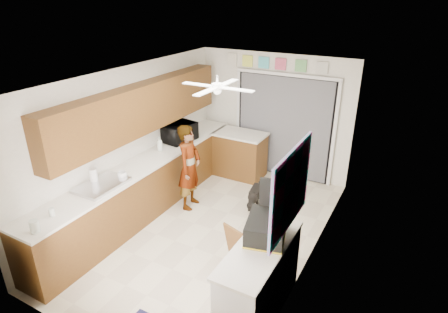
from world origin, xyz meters
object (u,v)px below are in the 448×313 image
at_px(soap_bottle, 160,144).
at_px(man, 189,167).
at_px(paper_towel_roll, 94,176).
at_px(dog, 256,196).
at_px(microwave, 180,133).
at_px(suitcase, 266,228).
at_px(cup, 122,175).

xyz_separation_m(soap_bottle, man, (0.64, -0.03, -0.30)).
relative_size(soap_bottle, paper_towel_roll, 1.13).
relative_size(man, dog, 2.80).
xyz_separation_m(microwave, man, (0.60, -0.60, -0.34)).
xyz_separation_m(suitcase, man, (-2.04, 1.44, -0.29)).
distance_m(soap_bottle, paper_towel_roll, 1.48).
bearing_deg(soap_bottle, dog, 16.07).
distance_m(microwave, dog, 1.88).
bearing_deg(dog, suitcase, -72.48).
relative_size(soap_bottle, dog, 0.49).
distance_m(microwave, suitcase, 3.34).
relative_size(soap_bottle, man, 0.17).
height_order(cup, paper_towel_roll, paper_towel_roll).
bearing_deg(cup, paper_towel_roll, -128.57).
height_order(suitcase, man, man).
bearing_deg(microwave, cup, -167.61).
bearing_deg(paper_towel_roll, dog, 47.80).
bearing_deg(suitcase, cup, 158.98).
bearing_deg(microwave, man, -126.79).
distance_m(microwave, soap_bottle, 0.57).
bearing_deg(suitcase, soap_bottle, 137.44).
distance_m(cup, man, 1.24).
distance_m(microwave, man, 0.92).
relative_size(paper_towel_roll, man, 0.15).
bearing_deg(paper_towel_roll, cup, 51.43).
bearing_deg(suitcase, man, 131.00).
relative_size(soap_bottle, suitcase, 0.46).
height_order(soap_bottle, man, man).
xyz_separation_m(microwave, paper_towel_roll, (-0.13, -2.05, -0.05)).
distance_m(soap_bottle, cup, 1.17).
bearing_deg(dog, cup, -142.14).
bearing_deg(paper_towel_roll, man, 63.06).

